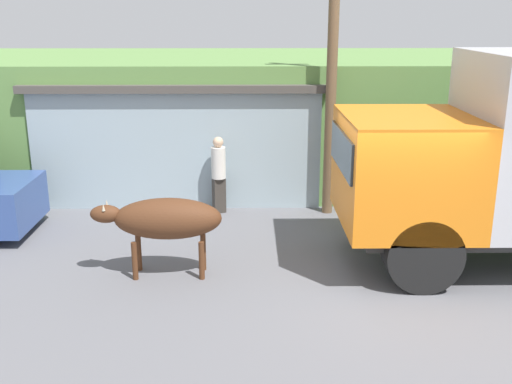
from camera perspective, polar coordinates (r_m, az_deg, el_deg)
name	(u,v)px	position (r m, az deg, el deg)	size (l,w,h in m)	color
ground_plane	(381,279)	(9.89, 11.80, -8.16)	(60.00, 60.00, 0.00)	slate
hillside_embankment	(327,113)	(16.24, 6.80, 7.44)	(32.00, 6.74, 3.04)	#608C47
building_backdrop	(182,137)	(14.02, -7.10, 5.25)	(6.48, 2.70, 2.67)	#99ADB7
brown_cow	(165,219)	(9.62, -8.68, -2.59)	(2.09, 0.66, 1.30)	#512D19
pedestrian_on_hill	(219,171)	(12.59, -3.58, 2.00)	(0.40, 0.40, 1.64)	#38332D
utility_pole	(332,67)	(12.32, 7.25, 11.70)	(0.90, 0.22, 5.87)	brown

